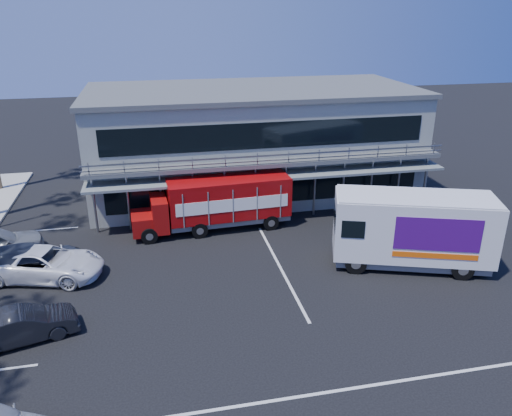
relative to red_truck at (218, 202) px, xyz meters
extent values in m
plane|color=black|center=(0.40, -8.46, -1.71)|extent=(120.00, 120.00, 0.00)
cube|color=gray|center=(3.40, 6.54, 1.79)|extent=(22.00, 10.00, 7.00)
cube|color=#515454|center=(3.40, 6.54, 5.44)|extent=(22.40, 10.40, 0.30)
cube|color=#515454|center=(3.40, 0.94, 1.89)|extent=(22.00, 1.20, 0.25)
cube|color=gray|center=(3.40, 0.39, 2.39)|extent=(22.00, 0.08, 0.90)
cube|color=slate|center=(3.40, 0.64, 1.19)|extent=(22.00, 1.80, 0.15)
cube|color=black|center=(3.40, 1.52, -0.11)|extent=(20.00, 0.06, 1.60)
cube|color=black|center=(3.40, 1.52, 3.49)|extent=(20.00, 0.06, 1.60)
cube|color=maroon|center=(-4.44, -0.26, -0.82)|extent=(1.37, 2.08, 1.07)
cube|color=maroon|center=(-3.46, -0.20, -0.33)|extent=(1.02, 2.28, 1.87)
cube|color=black|center=(-3.46, -0.20, 0.21)|extent=(0.16, 1.90, 0.62)
cube|color=#94090C|center=(0.64, 0.04, 0.25)|extent=(7.26, 2.65, 2.32)
cube|color=slate|center=(0.64, 0.04, -1.13)|extent=(7.24, 2.31, 0.27)
cube|color=white|center=(0.71, -1.09, 0.16)|extent=(6.56, 0.42, 0.76)
cube|color=white|center=(0.58, 1.16, 0.16)|extent=(6.56, 0.42, 0.76)
cylinder|color=black|center=(-4.11, -1.23, -1.25)|extent=(0.94, 0.33, 0.93)
cylinder|color=black|center=(-4.23, 0.73, -1.25)|extent=(0.94, 0.33, 0.93)
cylinder|color=black|center=(-1.26, -1.06, -1.25)|extent=(0.94, 0.33, 0.93)
cylinder|color=black|center=(-1.38, 0.90, -1.25)|extent=(0.94, 0.33, 0.93)
cylinder|color=black|center=(3.02, -0.81, -1.25)|extent=(0.94, 0.33, 0.93)
cylinder|color=black|center=(2.90, 1.15, -1.25)|extent=(0.94, 0.33, 0.93)
cube|color=silver|center=(8.96, -6.57, 0.46)|extent=(8.26, 5.05, 3.12)
cube|color=slate|center=(8.96, -6.57, -1.27)|extent=(7.88, 4.70, 0.39)
cube|color=black|center=(5.28, -5.32, 0.80)|extent=(0.76, 2.10, 1.06)
cube|color=silver|center=(8.96, -6.57, 2.06)|extent=(8.09, 4.95, 0.09)
cube|color=#430B6A|center=(9.36, -8.14, 0.69)|extent=(3.81, 1.32, 1.67)
cube|color=#430B6A|center=(10.24, -5.58, 0.69)|extent=(3.81, 1.32, 1.67)
cube|color=#F2590C|center=(9.36, -8.15, -0.43)|extent=(3.81, 1.31, 0.28)
cylinder|color=black|center=(5.93, -6.80, -1.18)|extent=(1.10, 0.61, 1.07)
cylinder|color=black|center=(6.69, -4.56, -1.18)|extent=(1.10, 0.61, 1.07)
cylinder|color=black|center=(10.79, -8.45, -1.18)|extent=(1.10, 0.61, 1.07)
cylinder|color=black|center=(11.55, -6.21, -1.18)|extent=(1.10, 0.61, 1.07)
imported|color=black|center=(-9.10, -9.15, -1.04)|extent=(4.35, 2.51, 1.35)
imported|color=white|center=(-9.10, -4.06, -0.94)|extent=(6.01, 3.91, 1.54)
imported|color=#2E343E|center=(-9.92, -3.62, -0.93)|extent=(5.68, 2.97, 1.57)
camera|label=1|loc=(-3.48, -27.28, 10.70)|focal=35.00mm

